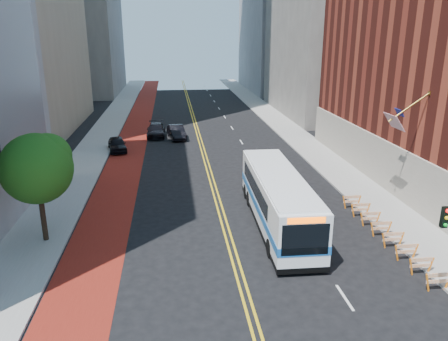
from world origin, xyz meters
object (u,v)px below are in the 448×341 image
car_a (117,144)px  car_c (156,130)px  street_tree (37,166)px  transit_bus (277,198)px  car_b (177,132)px

car_a → car_c: car_c is taller
street_tree → transit_bus: size_ratio=0.51×
transit_bus → car_b: size_ratio=2.73×
car_b → car_c: bearing=141.6°
car_a → transit_bus: bearing=-69.3°
car_b → car_c: car_b is taller
street_tree → car_a: (1.94, 21.51, -4.15)m
transit_bus → car_b: bearing=104.9°
car_b → car_c: 2.88m
transit_bus → car_c: size_ratio=2.47×
car_a → car_b: car_b is taller
transit_bus → car_a: (-12.77, 20.80, -1.13)m
car_b → car_a: bearing=-150.6°
street_tree → car_c: (5.96, 28.12, -4.13)m
car_a → street_tree: bearing=-106.0°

